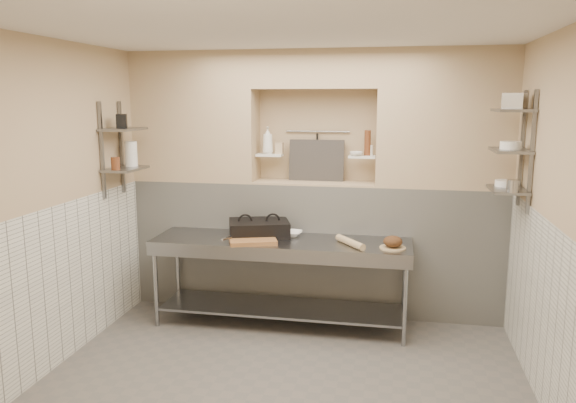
% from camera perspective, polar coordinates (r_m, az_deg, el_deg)
% --- Properties ---
extents(floor, '(4.00, 3.90, 0.10)m').
position_cam_1_polar(floor, '(4.87, -0.56, -18.44)').
color(floor, '#5F5954').
rests_on(floor, ground).
extents(ceiling, '(4.00, 3.90, 0.10)m').
position_cam_1_polar(ceiling, '(4.30, -0.63, 17.77)').
color(ceiling, silver).
rests_on(ceiling, ground).
extents(wall_left, '(0.10, 3.90, 2.80)m').
position_cam_1_polar(wall_left, '(5.17, -23.44, -0.47)').
color(wall_left, tan).
rests_on(wall_left, ground).
extents(wall_right, '(0.10, 3.90, 2.80)m').
position_cam_1_polar(wall_right, '(4.44, 26.35, -2.37)').
color(wall_right, tan).
rests_on(wall_right, ground).
extents(wall_back, '(4.00, 0.10, 2.80)m').
position_cam_1_polar(wall_back, '(6.30, 3.08, 2.16)').
color(wall_back, tan).
rests_on(wall_back, ground).
extents(wall_front, '(4.00, 0.10, 2.80)m').
position_cam_1_polar(wall_front, '(2.51, -10.01, -10.66)').
color(wall_front, tan).
rests_on(wall_front, ground).
extents(backwall_lower, '(4.00, 0.40, 1.40)m').
position_cam_1_polar(backwall_lower, '(6.20, 2.69, -4.58)').
color(backwall_lower, silver).
rests_on(backwall_lower, floor).
extents(alcove_sill, '(1.30, 0.40, 0.02)m').
position_cam_1_polar(alcove_sill, '(6.06, 2.75, 1.93)').
color(alcove_sill, tan).
rests_on(alcove_sill, backwall_lower).
extents(backwall_pillar_left, '(1.35, 0.40, 1.40)m').
position_cam_1_polar(backwall_pillar_left, '(6.32, -9.29, 8.44)').
color(backwall_pillar_left, tan).
rests_on(backwall_pillar_left, backwall_lower).
extents(backwall_pillar_right, '(1.35, 0.40, 1.40)m').
position_cam_1_polar(backwall_pillar_right, '(5.95, 15.67, 8.09)').
color(backwall_pillar_right, tan).
rests_on(backwall_pillar_right, backwall_lower).
extents(backwall_header, '(1.30, 0.40, 0.40)m').
position_cam_1_polar(backwall_header, '(6.00, 2.85, 13.24)').
color(backwall_header, tan).
rests_on(backwall_header, backwall_lower).
extents(wainscot_left, '(0.02, 3.90, 1.40)m').
position_cam_1_polar(wainscot_left, '(5.30, -22.36, -7.95)').
color(wainscot_left, silver).
rests_on(wainscot_left, floor).
extents(wainscot_right, '(0.02, 3.90, 1.40)m').
position_cam_1_polar(wainscot_right, '(4.61, 24.92, -10.87)').
color(wainscot_right, silver).
rests_on(wainscot_right, floor).
extents(alcove_shelf_left, '(0.28, 0.16, 0.02)m').
position_cam_1_polar(alcove_shelf_left, '(6.11, -1.89, 4.75)').
color(alcove_shelf_left, white).
rests_on(alcove_shelf_left, backwall_lower).
extents(alcove_shelf_right, '(0.28, 0.16, 0.02)m').
position_cam_1_polar(alcove_shelf_right, '(5.97, 7.54, 4.53)').
color(alcove_shelf_right, white).
rests_on(alcove_shelf_right, backwall_lower).
extents(utensil_rail, '(0.70, 0.02, 0.02)m').
position_cam_1_polar(utensil_rail, '(6.17, 3.02, 7.12)').
color(utensil_rail, gray).
rests_on(utensil_rail, wall_back).
extents(hanging_steel, '(0.02, 0.02, 0.30)m').
position_cam_1_polar(hanging_steel, '(6.16, 2.98, 5.53)').
color(hanging_steel, black).
rests_on(hanging_steel, utensil_rail).
extents(splash_panel, '(0.60, 0.08, 0.45)m').
position_cam_1_polar(splash_panel, '(6.13, 2.90, 4.19)').
color(splash_panel, '#383330').
rests_on(splash_panel, alcove_sill).
extents(shelf_rail_left_a, '(0.03, 0.03, 0.95)m').
position_cam_1_polar(shelf_rail_left_a, '(6.15, -16.56, 5.30)').
color(shelf_rail_left_a, slate).
rests_on(shelf_rail_left_a, wall_left).
extents(shelf_rail_left_b, '(0.03, 0.03, 0.95)m').
position_cam_1_polar(shelf_rail_left_b, '(5.79, -18.38, 4.92)').
color(shelf_rail_left_b, slate).
rests_on(shelf_rail_left_b, wall_left).
extents(wall_shelf_left_lower, '(0.30, 0.50, 0.02)m').
position_cam_1_polar(wall_shelf_left_lower, '(5.93, -16.19, 3.20)').
color(wall_shelf_left_lower, slate).
rests_on(wall_shelf_left_lower, wall_left).
extents(wall_shelf_left_upper, '(0.30, 0.50, 0.03)m').
position_cam_1_polar(wall_shelf_left_upper, '(5.89, -16.38, 7.06)').
color(wall_shelf_left_upper, slate).
rests_on(wall_shelf_left_upper, wall_left).
extents(shelf_rail_right_a, '(0.03, 0.03, 1.05)m').
position_cam_1_polar(shelf_rail_right_a, '(5.56, 22.65, 4.97)').
color(shelf_rail_right_a, slate).
rests_on(shelf_rail_right_a, wall_right).
extents(shelf_rail_right_b, '(0.03, 0.03, 1.05)m').
position_cam_1_polar(shelf_rail_right_b, '(5.17, 23.52, 4.56)').
color(shelf_rail_right_b, slate).
rests_on(shelf_rail_right_b, wall_right).
extents(wall_shelf_right_lower, '(0.30, 0.50, 0.02)m').
position_cam_1_polar(wall_shelf_right_lower, '(5.38, 21.40, 1.13)').
color(wall_shelf_right_lower, slate).
rests_on(wall_shelf_right_lower, wall_right).
extents(wall_shelf_right_mid, '(0.30, 0.50, 0.02)m').
position_cam_1_polar(wall_shelf_right_mid, '(5.34, 21.65, 4.84)').
color(wall_shelf_right_mid, slate).
rests_on(wall_shelf_right_mid, wall_right).
extents(wall_shelf_right_upper, '(0.30, 0.50, 0.03)m').
position_cam_1_polar(wall_shelf_right_upper, '(5.32, 21.90, 8.60)').
color(wall_shelf_right_upper, slate).
rests_on(wall_shelf_right_upper, wall_right).
extents(prep_table, '(2.60, 0.70, 0.90)m').
position_cam_1_polar(prep_table, '(5.72, -0.74, -6.45)').
color(prep_table, gray).
rests_on(prep_table, floor).
extents(panini_press, '(0.71, 0.60, 0.16)m').
position_cam_1_polar(panini_press, '(5.80, -2.96, -2.76)').
color(panini_press, black).
rests_on(panini_press, prep_table).
extents(cutting_board, '(0.54, 0.46, 0.04)m').
position_cam_1_polar(cutting_board, '(5.56, -3.61, -3.98)').
color(cutting_board, '#905D2F').
rests_on(cutting_board, prep_table).
extents(knife_blade, '(0.23, 0.11, 0.01)m').
position_cam_1_polar(knife_blade, '(5.63, -2.62, -3.51)').
color(knife_blade, gray).
rests_on(knife_blade, cutting_board).
extents(tongs, '(0.12, 0.27, 0.03)m').
position_cam_1_polar(tongs, '(5.57, -5.87, -3.60)').
color(tongs, gray).
rests_on(tongs, cutting_board).
extents(mixing_bowl, '(0.23, 0.23, 0.05)m').
position_cam_1_polar(mixing_bowl, '(5.80, 0.34, -3.29)').
color(mixing_bowl, white).
rests_on(mixing_bowl, prep_table).
extents(rolling_pin, '(0.32, 0.40, 0.07)m').
position_cam_1_polar(rolling_pin, '(5.47, 6.34, -4.13)').
color(rolling_pin, tan).
rests_on(rolling_pin, prep_table).
extents(bread_board, '(0.25, 0.25, 0.01)m').
position_cam_1_polar(bread_board, '(5.43, 10.58, -4.65)').
color(bread_board, tan).
rests_on(bread_board, prep_table).
extents(bread_loaf, '(0.18, 0.18, 0.11)m').
position_cam_1_polar(bread_loaf, '(5.41, 10.61, -4.02)').
color(bread_loaf, '#4C2D19').
rests_on(bread_loaf, bread_board).
extents(bottle_soap, '(0.15, 0.15, 0.29)m').
position_cam_1_polar(bottle_soap, '(6.07, -2.07, 6.22)').
color(bottle_soap, white).
rests_on(bottle_soap, alcove_shelf_left).
extents(jar_alcove, '(0.08, 0.08, 0.12)m').
position_cam_1_polar(jar_alcove, '(6.11, -0.89, 5.44)').
color(jar_alcove, tan).
rests_on(jar_alcove, alcove_shelf_left).
extents(bowl_alcove, '(0.16, 0.16, 0.04)m').
position_cam_1_polar(bowl_alcove, '(5.93, 6.95, 4.84)').
color(bowl_alcove, white).
rests_on(bowl_alcove, alcove_shelf_right).
extents(condiment_a, '(0.05, 0.05, 0.20)m').
position_cam_1_polar(condiment_a, '(5.97, 8.13, 5.61)').
color(condiment_a, '#5E3019').
rests_on(condiment_a, alcove_shelf_right).
extents(condiment_b, '(0.07, 0.07, 0.26)m').
position_cam_1_polar(condiment_b, '(5.98, 8.07, 5.92)').
color(condiment_b, '#5E3019').
rests_on(condiment_b, alcove_shelf_right).
extents(condiment_c, '(0.06, 0.06, 0.11)m').
position_cam_1_polar(condiment_c, '(6.00, 8.33, 5.18)').
color(condiment_c, white).
rests_on(condiment_c, alcove_shelf_right).
extents(jug_left, '(0.13, 0.13, 0.26)m').
position_cam_1_polar(jug_left, '(6.03, -15.66, 4.68)').
color(jug_left, white).
rests_on(jug_left, wall_shelf_left_lower).
extents(jar_left, '(0.09, 0.09, 0.13)m').
position_cam_1_polar(jar_left, '(5.74, -17.12, 3.71)').
color(jar_left, '#5E3019').
rests_on(jar_left, wall_shelf_left_lower).
extents(box_left_upper, '(0.13, 0.13, 0.14)m').
position_cam_1_polar(box_left_upper, '(5.87, -16.54, 7.84)').
color(box_left_upper, black).
rests_on(box_left_upper, wall_shelf_left_upper).
extents(bowl_right, '(0.19, 0.19, 0.06)m').
position_cam_1_polar(bowl_right, '(5.49, 21.22, 1.74)').
color(bowl_right, white).
rests_on(bowl_right, wall_shelf_right_lower).
extents(canister_right, '(0.11, 0.11, 0.11)m').
position_cam_1_polar(canister_right, '(5.16, 21.87, 1.47)').
color(canister_right, gray).
rests_on(canister_right, wall_shelf_right_lower).
extents(bowl_right_mid, '(0.18, 0.18, 0.07)m').
position_cam_1_polar(bowl_right_mid, '(5.33, 21.69, 5.34)').
color(bowl_right_mid, white).
rests_on(bowl_right_mid, wall_shelf_right_mid).
extents(basket_right, '(0.24, 0.26, 0.13)m').
position_cam_1_polar(basket_right, '(5.27, 22.05, 9.45)').
color(basket_right, gray).
rests_on(basket_right, wall_shelf_right_upper).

